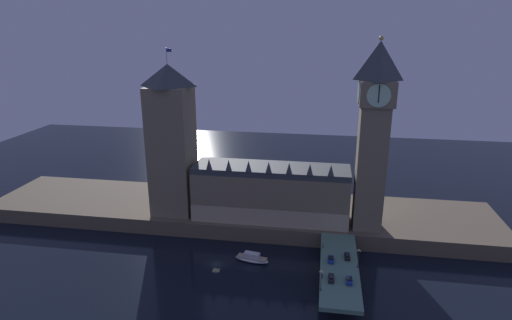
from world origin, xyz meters
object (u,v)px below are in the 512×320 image
object	(u,v)px
pedestrian_far_rail	(323,246)
clock_tower	(373,132)
street_lamp_mid	(359,256)
boat_upstream	(252,258)
street_lamp_near	(321,278)
pedestrian_near_rail	(322,275)
car_southbound_trail	(347,256)
car_northbound_trail	(331,278)
car_northbound_lead	(331,259)
victoria_tower	(172,140)
car_southbound_lead	(349,280)

from	to	relation	value
pedestrian_far_rail	clock_tower	bearing A→B (deg)	51.77
street_lamp_mid	boat_upstream	xyz separation A→B (m)	(-36.75, 9.04, -9.52)
clock_tower	street_lamp_near	bearing A→B (deg)	-109.85
pedestrian_far_rail	boat_upstream	distance (m)	26.20
pedestrian_near_rail	pedestrian_far_rail	world-z (taller)	pedestrian_far_rail
car_southbound_trail	clock_tower	bearing A→B (deg)	72.67
clock_tower	car_northbound_trail	world-z (taller)	clock_tower
car_northbound_lead	pedestrian_far_rail	size ratio (longest dim) A/B	2.70
clock_tower	victoria_tower	world-z (taller)	clock_tower
pedestrian_near_rail	street_lamp_near	xyz separation A→B (m)	(-0.40, -6.81, 3.45)
car_northbound_trail	car_southbound_trail	xyz separation A→B (m)	(5.48, 14.23, 0.00)
pedestrian_near_rail	boat_upstream	world-z (taller)	pedestrian_near_rail
clock_tower	car_southbound_trail	size ratio (longest dim) A/B	15.65
car_southbound_trail	boat_upstream	distance (m)	34.30
car_southbound_lead	boat_upstream	xyz separation A→B (m)	(-33.61, 18.17, -6.04)
car_northbound_lead	street_lamp_near	size ratio (longest dim) A/B	0.64
car_northbound_trail	street_lamp_mid	xyz separation A→B (m)	(8.62, 8.62, 3.55)
car_northbound_lead	car_northbound_trail	world-z (taller)	car_northbound_lead
street_lamp_mid	car_northbound_trail	bearing A→B (deg)	-135.01
pedestrian_near_rail	pedestrian_far_rail	distance (m)	18.91
pedestrian_far_rail	street_lamp_near	bearing A→B (deg)	-90.89
street_lamp_mid	boat_upstream	size ratio (longest dim) A/B	0.51
car_northbound_trail	boat_upstream	world-z (taller)	car_northbound_trail
pedestrian_near_rail	car_southbound_lead	bearing A→B (deg)	-8.42
car_southbound_lead	car_northbound_trail	bearing A→B (deg)	174.71
pedestrian_near_rail	street_lamp_mid	size ratio (longest dim) A/B	0.24
car_southbound_trail	boat_upstream	xyz separation A→B (m)	(-33.61, 3.43, -5.97)
car_northbound_trail	street_lamp_mid	size ratio (longest dim) A/B	0.70
car_northbound_lead	car_southbound_trail	distance (m)	6.24
clock_tower	pedestrian_near_rail	bearing A→B (deg)	-112.43
pedestrian_near_rail	victoria_tower	bearing A→B (deg)	145.90
victoria_tower	pedestrian_near_rail	world-z (taller)	victoria_tower
car_southbound_trail	street_lamp_near	bearing A→B (deg)	-112.99
clock_tower	car_southbound_lead	bearing A→B (deg)	-101.30
victoria_tower	clock_tower	bearing A→B (deg)	-2.11
car_southbound_lead	street_lamp_near	size ratio (longest dim) A/B	0.61
car_northbound_trail	street_lamp_mid	world-z (taller)	street_lamp_mid
pedestrian_near_rail	street_lamp_mid	distance (m)	14.24
car_northbound_trail	car_southbound_lead	xyz separation A→B (m)	(5.48, -0.51, 0.07)
victoria_tower	car_northbound_trail	size ratio (longest dim) A/B	14.45
pedestrian_near_rail	boat_upstream	bearing A→B (deg)	146.26
car_southbound_trail	pedestrian_near_rail	size ratio (longest dim) A/B	2.87
car_northbound_trail	victoria_tower	bearing A→B (deg)	146.59
car_southbound_lead	pedestrian_far_rail	xyz separation A→B (m)	(-8.22, 20.12, 0.15)
pedestrian_far_rail	street_lamp_mid	xyz separation A→B (m)	(11.36, -11.00, 3.33)
car_northbound_trail	pedestrian_near_rail	xyz separation A→B (m)	(-2.74, 0.71, 0.21)
boat_upstream	pedestrian_far_rail	bearing A→B (deg)	4.40
car_northbound_trail	car_southbound_lead	size ratio (longest dim) A/B	1.11
victoria_tower	pedestrian_near_rail	xyz separation A→B (m)	(63.00, -42.65, -29.91)
car_northbound_lead	boat_upstream	bearing A→B (deg)	167.14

